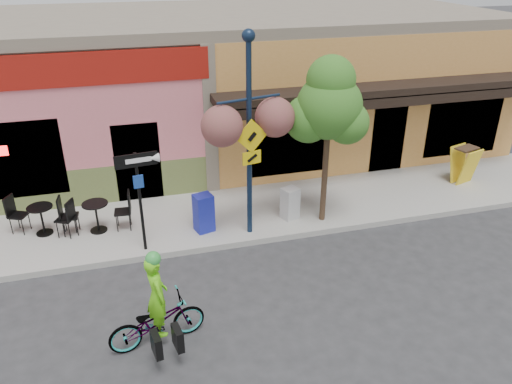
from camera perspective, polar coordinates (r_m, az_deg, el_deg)
ground at (r=11.66m, az=3.27°, el=-6.92°), size 90.00×90.00×0.00m
sidewalk at (r=13.26m, az=0.54°, el=-2.11°), size 24.00×3.00×0.15m
curb at (r=12.06m, az=2.45°, el=-5.25°), size 24.00×0.12×0.15m
building at (r=17.52m, az=-4.52°, el=12.52°), size 18.20×8.20×4.50m
bicycle at (r=9.20m, az=-11.25°, el=-14.34°), size 1.80×0.89×0.90m
cyclist_rider at (r=9.00m, az=-11.11°, el=-12.78°), size 0.46×0.61×1.53m
lamp_post at (r=11.15m, az=-0.79°, el=6.07°), size 1.61×0.93×4.75m
one_way_sign at (r=11.19m, az=-13.07°, el=-1.24°), size 0.92×0.31×2.36m
cafe_set_left at (r=12.89m, az=-23.33°, el=-2.55°), size 1.77×1.37×0.95m
cafe_set_right at (r=12.55m, az=-17.80°, el=-2.29°), size 1.69×0.94×0.98m
newspaper_box_blue at (r=12.05m, az=-6.00°, el=-2.39°), size 0.51×0.48×0.95m
newspaper_box_grey at (r=12.59m, az=3.91°, el=-1.29°), size 0.48×0.46×0.83m
street_tree at (r=11.94m, az=8.11°, el=5.68°), size 1.79×1.79×4.16m
sandwich_board at (r=15.58m, az=23.23°, el=2.63°), size 0.76×0.65×1.09m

